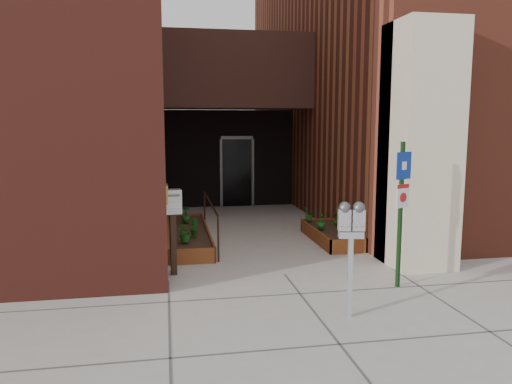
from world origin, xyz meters
TOP-DOWN VIEW (x-y plane):
  - ground at (0.00, 0.00)m, footprint 80.00×80.00m
  - architecture at (-0.18, 6.89)m, footprint 20.00×14.60m
  - planter_left at (-1.55, 2.70)m, footprint 0.90×3.60m
  - planter_right at (1.60, 2.20)m, footprint 0.80×2.20m
  - handrail at (-1.05, 2.65)m, footprint 0.04×3.34m
  - parking_meter at (0.42, -2.00)m, footprint 0.37×0.20m
  - sign_post at (1.65, -0.97)m, footprint 0.30×0.15m
  - payment_dropbox at (-1.90, 0.35)m, footprint 0.33×0.27m
  - shrub_left_a at (-1.64, 1.52)m, footprint 0.47×0.47m
  - shrub_left_b at (-1.45, 1.95)m, footprint 0.23×0.23m
  - shrub_left_c at (-1.56, 3.45)m, footprint 0.24×0.24m
  - shrub_left_d at (-1.85, 3.79)m, footprint 0.29×0.29m
  - shrub_right_a at (1.35, 2.18)m, footprint 0.21×0.21m
  - shrub_right_b at (1.79, 2.43)m, footprint 0.18×0.18m
  - shrub_right_c at (1.35, 3.10)m, footprint 0.34×0.34m

SIDE VIEW (x-z plane):
  - ground at x=0.00m, z-range 0.00..0.00m
  - planter_left at x=-1.55m, z-range -0.02..0.28m
  - planter_right at x=1.60m, z-range -0.02..0.28m
  - shrub_right_c at x=1.35m, z-range 0.30..0.63m
  - shrub_right_b at x=1.79m, z-range 0.30..0.64m
  - shrub_right_a at x=1.35m, z-range 0.30..0.66m
  - shrub_left_b at x=-1.45m, z-range 0.30..0.66m
  - shrub_left_c at x=-1.56m, z-range 0.30..0.68m
  - shrub_left_a at x=-1.64m, z-range 0.30..0.68m
  - shrub_left_d at x=-1.85m, z-range 0.30..0.69m
  - handrail at x=-1.05m, z-range 0.30..1.20m
  - payment_dropbox at x=-1.90m, z-range 0.33..1.83m
  - parking_meter at x=0.42m, z-range 0.44..2.03m
  - sign_post at x=1.65m, z-range 0.27..2.60m
  - architecture at x=-0.18m, z-range -0.02..9.98m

